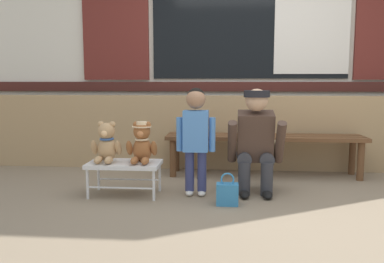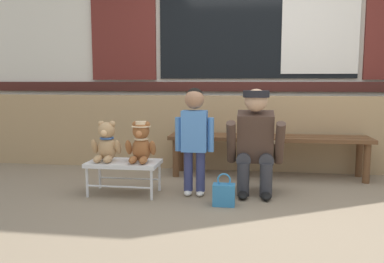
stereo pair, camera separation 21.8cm
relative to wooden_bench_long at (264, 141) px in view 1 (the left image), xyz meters
name	(u,v)px [view 1 (the left image)]	position (x,y,z in m)	size (l,w,h in m)	color
ground_plane	(259,205)	(-0.13, -1.06, -0.37)	(60.00, 60.00, 0.00)	#84725B
brick_low_wall	(250,132)	(-0.13, 0.37, 0.05)	(7.53, 0.25, 0.85)	tan
shop_facade	(250,15)	(-0.13, 0.88, 1.47)	(7.68, 0.26, 3.68)	silver
wooden_bench_long	(264,141)	(0.00, 0.00, 0.00)	(2.10, 0.40, 0.44)	brown
small_display_bench	(125,166)	(-1.31, -0.87, -0.11)	(0.64, 0.36, 0.30)	silver
teddy_bear_plain	(106,144)	(-1.47, -0.86, 0.09)	(0.28, 0.26, 0.36)	tan
teddy_bear_with_hat	(142,143)	(-1.15, -0.86, 0.10)	(0.28, 0.27, 0.36)	#93562D
child_standing	(196,130)	(-0.67, -0.82, 0.22)	(0.35, 0.18, 0.96)	navy
adult_crouching	(257,141)	(-0.13, -0.69, 0.11)	(0.50, 0.49, 0.95)	#333338
handbag_on_ground	(227,194)	(-0.39, -1.08, -0.28)	(0.18, 0.11, 0.27)	teal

